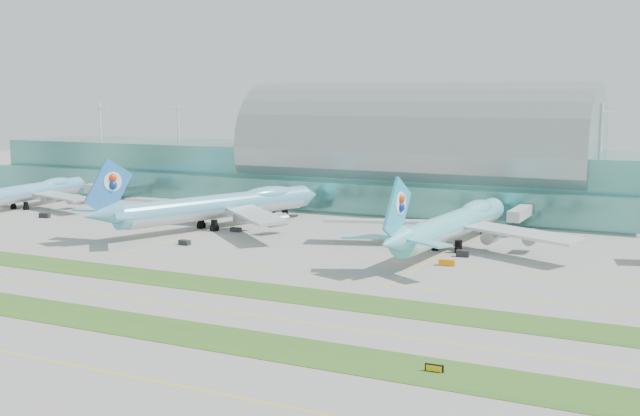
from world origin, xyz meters
The scene contains 17 objects.
ground centered at (0.00, 0.00, 0.00)m, with size 700.00×700.00×0.00m, color gray.
terminal centered at (0.01, 128.79, 14.23)m, with size 340.00×69.10×36.00m.
grass_strip_near centered at (0.00, -28.00, 0.04)m, with size 420.00×12.00×0.08m, color #2D591E.
grass_strip_far centered at (0.00, 2.00, 0.04)m, with size 420.00×12.00×0.08m, color #2D591E.
taxiline_a centered at (0.00, -48.00, 0.01)m, with size 420.00×0.35×0.01m, color yellow.
taxiline_b centered at (0.00, -14.00, 0.01)m, with size 420.00×0.35×0.01m, color yellow.
taxiline_c centered at (0.00, 18.00, 0.01)m, with size 420.00×0.35×0.01m, color yellow.
taxiline_d centered at (0.00, 40.00, 0.01)m, with size 420.00×0.35×0.01m, color yellow.
airliner_a centered at (-117.98, 67.63, 5.72)m, with size 59.09×67.35×18.53m.
airliner_b centered at (-35.88, 62.28, 6.87)m, with size 67.05×78.07×22.26m.
airliner_c centered at (34.19, 61.63, 6.56)m, with size 68.01×77.36×21.28m.
gse_b centered at (-96.30, 53.78, 0.75)m, with size 3.45×1.44×1.51m, color black.
gse_c centered at (-29.43, 35.51, 0.64)m, with size 2.98×1.58×1.29m, color black.
gse_d centered at (-28.33, 58.44, 0.60)m, with size 3.09×1.57×1.21m, color black.
gse_e centered at (39.01, 41.19, 0.73)m, with size 3.61×1.65×1.46m, color orange.
gse_f centered at (39.39, 52.51, 0.79)m, with size 3.02×1.72×1.57m, color black.
taxiway_sign_east centered at (58.77, -27.78, 0.57)m, with size 2.72×0.46×1.15m.
Camera 1 is at (92.17, -131.32, 38.44)m, focal length 45.00 mm.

